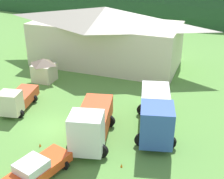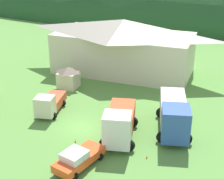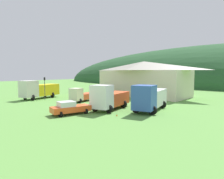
% 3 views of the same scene
% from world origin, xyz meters
% --- Properties ---
extents(ground_plane, '(200.00, 200.00, 0.00)m').
position_xyz_m(ground_plane, '(0.00, 0.00, 0.00)').
color(ground_plane, '#5B9342').
extents(forested_hill_backdrop, '(174.13, 60.00, 32.91)m').
position_xyz_m(forested_hill_backdrop, '(0.00, 69.50, 0.00)').
color(forested_hill_backdrop, '#234C28').
rests_on(forested_hill_backdrop, ground).
extents(depot_building, '(20.63, 9.52, 7.66)m').
position_xyz_m(depot_building, '(-1.55, 16.89, 3.95)').
color(depot_building, beige).
rests_on(depot_building, ground).
extents(play_shed_cream, '(2.57, 2.39, 2.81)m').
position_xyz_m(play_shed_cream, '(-6.28, 8.83, 1.45)').
color(play_shed_cream, beige).
rests_on(play_shed_cream, ground).
extents(light_truck_cream, '(2.97, 5.53, 2.52)m').
position_xyz_m(light_truck_cream, '(-4.87, 1.59, 1.18)').
color(light_truck_cream, beige).
rests_on(light_truck_cream, ground).
extents(heavy_rig_white, '(4.21, 7.64, 3.60)m').
position_xyz_m(heavy_rig_white, '(4.07, -0.67, 1.72)').
color(heavy_rig_white, white).
rests_on(heavy_rig_white, ground).
extents(box_truck_blue, '(4.54, 8.70, 3.64)m').
position_xyz_m(box_truck_blue, '(8.59, 2.60, 1.85)').
color(box_truck_blue, '#3356AD').
rests_on(box_truck_blue, ground).
extents(service_pickup_orange, '(3.15, 5.19, 1.66)m').
position_xyz_m(service_pickup_orange, '(2.35, -6.12, 0.83)').
color(service_pickup_orange, '#EF5221').
rests_on(service_pickup_orange, ground).
extents(traffic_cone_near_pickup, '(0.36, 0.36, 0.64)m').
position_xyz_m(traffic_cone_near_pickup, '(0.44, -2.87, 0.00)').
color(traffic_cone_near_pickup, orange).
rests_on(traffic_cone_near_pickup, ground).
extents(traffic_cone_mid_row, '(0.36, 0.36, 0.57)m').
position_xyz_m(traffic_cone_mid_row, '(7.42, -2.99, 0.00)').
color(traffic_cone_mid_row, orange).
rests_on(traffic_cone_mid_row, ground).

